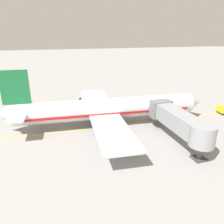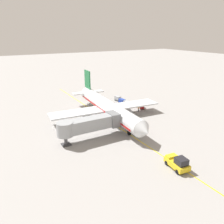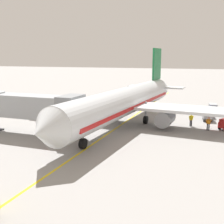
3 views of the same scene
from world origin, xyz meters
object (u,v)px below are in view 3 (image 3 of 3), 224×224
Objects in this scene: baggage_cart_third_in_train at (213,108)px; ground_crew_wing_walker at (208,123)px; jet_bridge at (27,106)px; baggage_cart_second_in_train at (208,111)px; baggage_cart_front at (208,114)px; ground_crew_loader at (191,119)px; parked_airliner at (126,102)px.

baggage_cart_third_in_train is 12.01m from ground_crew_wing_walker.
jet_bridge is 26.79m from baggage_cart_second_in_train.
baggage_cart_second_in_train is at bearing -88.47° from baggage_cart_front.
ground_crew_loader is at bearing -147.86° from jet_bridge.
baggage_cart_second_in_train is (-19.62, -18.07, -2.51)m from jet_bridge.
jet_bridge reaches higher than baggage_cart_third_in_train.
baggage_cart_third_in_train is (-10.96, -12.76, -2.24)m from parked_airliner.
ground_crew_loader reaches higher than baggage_cart_third_in_train.
parked_airliner is 12.62× the size of baggage_cart_front.
ground_crew_loader is at bearing 76.58° from baggage_cart_third_in_train.
ground_crew_wing_walker is at bearing -154.24° from jet_bridge.
baggage_cart_third_in_train is at bearing -95.12° from baggage_cart_front.
parked_airliner is 16.97m from baggage_cart_third_in_train.
baggage_cart_front is 2.65m from baggage_cart_second_in_train.
baggage_cart_front is at bearing -141.95° from jet_bridge.
baggage_cart_front is at bearing -147.95° from parked_airliner.
jet_bridge is at bearing 42.64° from baggage_cart_second_in_train.
ground_crew_loader reaches higher than baggage_cart_second_in_train.
baggage_cart_second_in_train is (-10.33, -9.17, -2.24)m from parked_airliner.
baggage_cart_second_in_train is (0.07, -2.65, 0.00)m from baggage_cart_front.
baggage_cart_front is at bearing -114.53° from ground_crew_loader.
ground_crew_loader is at bearing 65.47° from baggage_cart_front.
parked_airliner is at bearing -136.22° from jet_bridge.
baggage_cart_third_in_train is 1.75× the size of ground_crew_wing_walker.
baggage_cart_third_in_train is (-20.25, -21.66, -2.51)m from jet_bridge.
jet_bridge reaches higher than baggage_cart_second_in_train.
baggage_cart_second_in_train is 8.43m from ground_crew_wing_walker.
ground_crew_loader is (1.88, 6.92, 0.00)m from baggage_cart_second_in_train.
parked_airliner is at bearing 49.32° from baggage_cart_third_in_train.
baggage_cart_second_in_train is at bearing -138.42° from parked_airliner.
parked_airliner reaches higher than baggage_cart_front.
baggage_cart_front is 4.69m from ground_crew_loader.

